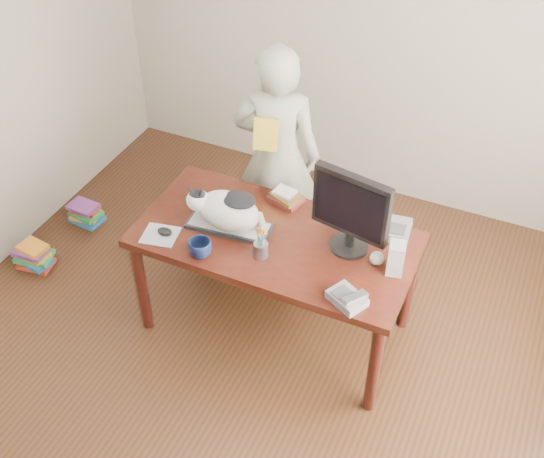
{
  "coord_description": "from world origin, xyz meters",
  "views": [
    {
      "loc": [
        1.18,
        -2.05,
        3.33
      ],
      "look_at": [
        0.0,
        0.55,
        0.85
      ],
      "focal_mm": 45.0,
      "sensor_mm": 36.0,
      "label": 1
    }
  ],
  "objects": [
    {
      "name": "cat",
      "position": [
        -0.29,
        0.56,
        0.89
      ],
      "size": [
        0.48,
        0.28,
        0.27
      ],
      "rotation": [
        0.0,
        0.0,
        0.1
      ],
      "color": "white",
      "rests_on": "keyboard"
    },
    {
      "name": "baseball",
      "position": [
        0.59,
        0.63,
        0.79
      ],
      "size": [
        0.08,
        0.08,
        0.08
      ],
      "rotation": [
        0.0,
        0.0,
        0.2
      ],
      "color": "#EDE5CE",
      "rests_on": "desk"
    },
    {
      "name": "room",
      "position": [
        0.0,
        0.0,
        1.35
      ],
      "size": [
        4.5,
        4.5,
        4.5
      ],
      "color": "black",
      "rests_on": "ground"
    },
    {
      "name": "pen_cup",
      "position": [
        -0.01,
        0.42,
        0.81
      ],
      "size": [
        0.09,
        0.09,
        0.21
      ],
      "rotation": [
        0.0,
        0.0,
        -0.06
      ],
      "color": "gray",
      "rests_on": "desk"
    },
    {
      "name": "keyboard",
      "position": [
        -0.28,
        0.56,
        0.76
      ],
      "size": [
        0.51,
        0.24,
        0.03
      ],
      "rotation": [
        0.0,
        0.0,
        0.1
      ],
      "color": "black",
      "rests_on": "desk"
    },
    {
      "name": "desk",
      "position": [
        0.0,
        0.68,
        0.6
      ],
      "size": [
        1.6,
        0.8,
        0.75
      ],
      "color": "black",
      "rests_on": "ground"
    },
    {
      "name": "monitor",
      "position": [
        0.41,
        0.68,
        1.04
      ],
      "size": [
        0.45,
        0.26,
        0.51
      ],
      "rotation": [
        0.0,
        0.0,
        -0.19
      ],
      "color": "black",
      "rests_on": "desk"
    },
    {
      "name": "mousepad",
      "position": [
        -0.61,
        0.34,
        0.75
      ],
      "size": [
        0.23,
        0.22,
        0.0
      ],
      "rotation": [
        0.0,
        0.0,
        0.19
      ],
      "color": "#ACAFB8",
      "rests_on": "desk"
    },
    {
      "name": "calculator",
      "position": [
        0.62,
        0.92,
        0.78
      ],
      "size": [
        0.17,
        0.21,
        0.06
      ],
      "rotation": [
        0.0,
        0.0,
        0.11
      ],
      "color": "slate",
      "rests_on": "desk"
    },
    {
      "name": "mouse",
      "position": [
        -0.59,
        0.36,
        0.77
      ],
      "size": [
        0.1,
        0.07,
        0.04
      ],
      "rotation": [
        0.0,
        0.0,
        0.19
      ],
      "color": "black",
      "rests_on": "mousepad"
    },
    {
      "name": "speaker",
      "position": [
        0.7,
        0.61,
        0.85
      ],
      "size": [
        0.1,
        0.11,
        0.19
      ],
      "rotation": [
        0.0,
        0.0,
        0.2
      ],
      "color": "#A8A8AB",
      "rests_on": "desk"
    },
    {
      "name": "person",
      "position": [
        -0.3,
        1.3,
        0.78
      ],
      "size": [
        0.64,
        0.5,
        1.56
      ],
      "primitive_type": "imported",
      "rotation": [
        0.0,
        0.0,
        3.39
      ],
      "color": "silver",
      "rests_on": "ground"
    },
    {
      "name": "phone",
      "position": [
        0.54,
        0.29,
        0.78
      ],
      "size": [
        0.23,
        0.21,
        0.09
      ],
      "rotation": [
        0.0,
        0.0,
        -0.48
      ],
      "color": "slate",
      "rests_on": "desk"
    },
    {
      "name": "held_book",
      "position": [
        -0.3,
        1.13,
        1.05
      ],
      "size": [
        0.16,
        0.12,
        0.21
      ],
      "rotation": [
        0.0,
        0.0,
        0.24
      ],
      "color": "yellow",
      "rests_on": "person"
    },
    {
      "name": "coffee_mug",
      "position": [
        -0.31,
        0.29,
        0.8
      ],
      "size": [
        0.17,
        0.17,
        0.1
      ],
      "primitive_type": "imported",
      "rotation": [
        0.0,
        0.0,
        0.43
      ],
      "color": "black",
      "rests_on": "desk"
    },
    {
      "name": "book_stack",
      "position": [
        -0.08,
        0.92,
        0.78
      ],
      "size": [
        0.23,
        0.19,
        0.07
      ],
      "rotation": [
        0.0,
        0.0,
        -0.3
      ],
      "color": "#4B1614",
      "rests_on": "desk"
    },
    {
      "name": "book_pile_a",
      "position": [
        -1.75,
        0.4,
        0.09
      ],
      "size": [
        0.27,
        0.22,
        0.18
      ],
      "color": "red",
      "rests_on": "ground"
    },
    {
      "name": "book_pile_b",
      "position": [
        -1.72,
        0.95,
        0.07
      ],
      "size": [
        0.26,
        0.2,
        0.15
      ],
      "color": "#195298",
      "rests_on": "ground"
    }
  ]
}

